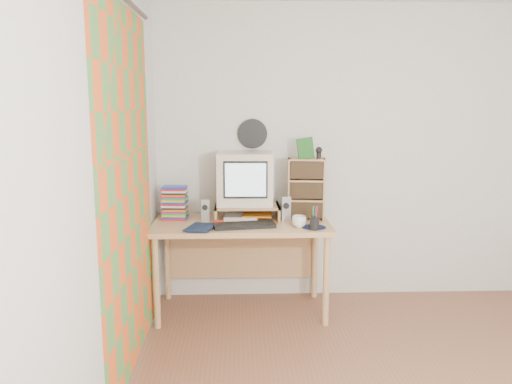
{
  "coord_description": "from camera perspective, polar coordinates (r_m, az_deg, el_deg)",
  "views": [
    {
      "loc": [
        -1.05,
        -2.49,
        1.67
      ],
      "look_at": [
        -0.91,
        1.33,
        1.0
      ],
      "focal_mm": 35.0,
      "sensor_mm": 36.0,
      "label": 1
    }
  ],
  "objects": [
    {
      "name": "keyboard",
      "position": [
        3.8,
        -1.34,
        -3.84
      ],
      "size": [
        0.48,
        0.23,
        0.03
      ],
      "primitive_type": "cube",
      "rotation": [
        0.0,
        0.0,
        0.16
      ],
      "color": "black",
      "rests_on": "desk"
    },
    {
      "name": "monitor_riser",
      "position": [
        4.06,
        -1.01,
        -1.82
      ],
      "size": [
        0.52,
        0.3,
        0.12
      ],
      "color": "tan",
      "rests_on": "desk"
    },
    {
      "name": "mug",
      "position": [
        3.82,
        4.95,
        -3.39
      ],
      "size": [
        0.14,
        0.14,
        0.09
      ],
      "primitive_type": "imported",
      "rotation": [
        0.0,
        0.0,
        -0.27
      ],
      "color": "white",
      "rests_on": "desk"
    },
    {
      "name": "left_wall",
      "position": [
        2.62,
        -17.53,
        0.21
      ],
      "size": [
        0.0,
        3.5,
        3.5
      ],
      "primitive_type": "plane",
      "rotation": [
        1.57,
        0.0,
        1.57
      ],
      "color": "silver",
      "rests_on": "floor"
    },
    {
      "name": "pen_cup",
      "position": [
        3.74,
        6.7,
        -3.28
      ],
      "size": [
        0.07,
        0.07,
        0.14
      ],
      "primitive_type": null,
      "rotation": [
        0.0,
        0.0,
        0.07
      ],
      "color": "black",
      "rests_on": "desk"
    },
    {
      "name": "game_box",
      "position": [
        4.01,
        5.66,
        5.01
      ],
      "size": [
        0.13,
        0.05,
        0.17
      ],
      "primitive_type": "cube",
      "rotation": [
        0.0,
        0.0,
        0.14
      ],
      "color": "#19581A",
      "rests_on": "cd_rack"
    },
    {
      "name": "crt_monitor",
      "position": [
        4.06,
        -1.24,
        1.58
      ],
      "size": [
        0.46,
        0.46,
        0.42
      ],
      "primitive_type": "cube",
      "rotation": [
        0.0,
        0.0,
        -0.03
      ],
      "color": "beige",
      "rests_on": "monitor_riser"
    },
    {
      "name": "red_box",
      "position": [
        3.86,
        -4.26,
        -3.58
      ],
      "size": [
        0.08,
        0.06,
        0.04
      ],
      "primitive_type": "cube",
      "rotation": [
        0.0,
        0.0,
        0.13
      ],
      "color": "red",
      "rests_on": "desk"
    },
    {
      "name": "speaker_right",
      "position": [
        4.02,
        3.4,
        -1.88
      ],
      "size": [
        0.08,
        0.08,
        0.2
      ],
      "primitive_type": "cube",
      "rotation": [
        0.0,
        0.0,
        0.12
      ],
      "color": "#A0A1A4",
      "rests_on": "desk"
    },
    {
      "name": "wall_disc",
      "position": [
        4.23,
        -0.41,
        6.68
      ],
      "size": [
        0.25,
        0.02,
        0.25
      ],
      "primitive_type": "cylinder",
      "rotation": [
        1.57,
        0.0,
        0.0
      ],
      "color": "black",
      "rests_on": "back_wall"
    },
    {
      "name": "back_wall",
      "position": [
        4.39,
        11.85,
        4.23
      ],
      "size": [
        3.5,
        0.0,
        3.5
      ],
      "primitive_type": "plane",
      "rotation": [
        1.57,
        0.0,
        0.0
      ],
      "color": "silver",
      "rests_on": "floor"
    },
    {
      "name": "webcam",
      "position": [
        4.03,
        7.19,
        4.49
      ],
      "size": [
        0.06,
        0.06,
        0.09
      ],
      "primitive_type": null,
      "rotation": [
        0.0,
        0.0,
        0.0
      ],
      "color": "black",
      "rests_on": "cd_rack"
    },
    {
      "name": "speaker_left",
      "position": [
        4.03,
        -5.82,
        -2.03
      ],
      "size": [
        0.07,
        0.07,
        0.18
      ],
      "primitive_type": "cube",
      "rotation": [
        0.0,
        0.0,
        0.08
      ],
      "color": "#A0A1A4",
      "rests_on": "desk"
    },
    {
      "name": "dvd_stack",
      "position": [
        4.1,
        -9.24,
        -1.22
      ],
      "size": [
        0.2,
        0.15,
        0.27
      ],
      "primitive_type": null,
      "rotation": [
        0.0,
        0.0,
        -0.07
      ],
      "color": "brown",
      "rests_on": "desk"
    },
    {
      "name": "cd_rack",
      "position": [
        4.06,
        5.76,
        0.35
      ],
      "size": [
        0.31,
        0.19,
        0.5
      ],
      "primitive_type": "cube",
      "rotation": [
        0.0,
        0.0,
        -0.11
      ],
      "color": "tan",
      "rests_on": "desk"
    },
    {
      "name": "curtain",
      "position": [
        3.09,
        -14.37,
        -0.1
      ],
      "size": [
        0.0,
        2.2,
        2.2
      ],
      "primitive_type": "plane",
      "rotation": [
        1.57,
        0.0,
        1.57
      ],
      "color": "#F15C22",
      "rests_on": "left_wall"
    },
    {
      "name": "diary",
      "position": [
        3.8,
        -7.66,
        -3.81
      ],
      "size": [
        0.27,
        0.23,
        0.05
      ],
      "primitive_type": "imported",
      "rotation": [
        0.0,
        0.0,
        -0.28
      ],
      "color": "#101D3B",
      "rests_on": "desk"
    },
    {
      "name": "desk",
      "position": [
        4.07,
        -1.7,
        -5.08
      ],
      "size": [
        1.4,
        0.7,
        0.75
      ],
      "color": "tan",
      "rests_on": "floor"
    },
    {
      "name": "mousepad",
      "position": [
        3.83,
        6.62,
        -4.02
      ],
      "size": [
        0.23,
        0.23,
        0.0
      ],
      "primitive_type": "cylinder",
      "rotation": [
        0.0,
        0.0,
        0.27
      ],
      "color": "black",
      "rests_on": "desk"
    },
    {
      "name": "papers",
      "position": [
        4.09,
        -0.98,
        -2.81
      ],
      "size": [
        0.29,
        0.22,
        0.04
      ],
      "primitive_type": null,
      "rotation": [
        0.0,
        0.0,
        -0.09
      ],
      "color": "white",
      "rests_on": "desk"
    }
  ]
}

